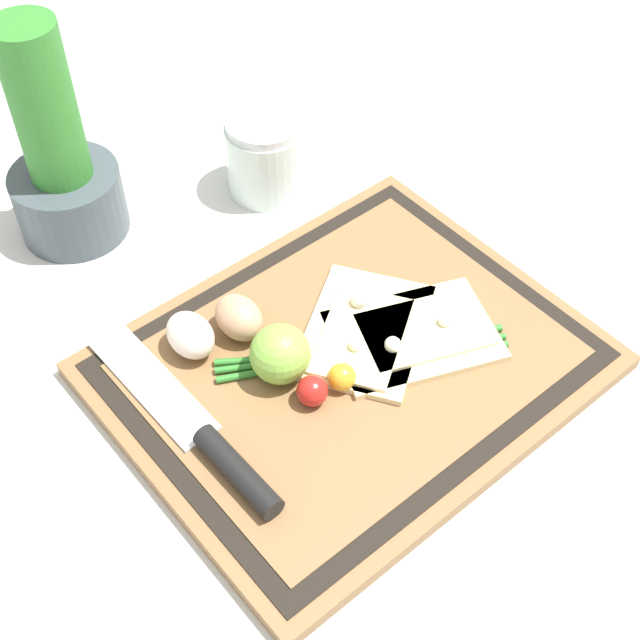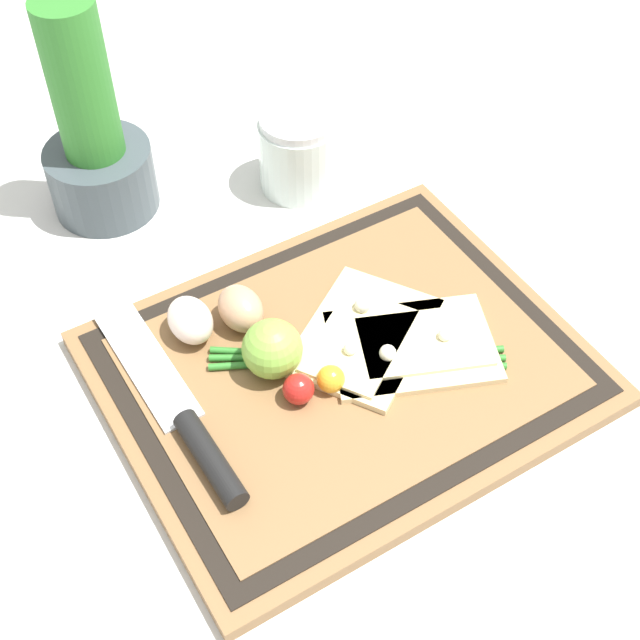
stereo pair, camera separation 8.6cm
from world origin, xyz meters
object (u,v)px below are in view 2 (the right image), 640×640
at_px(pizza_slice_far, 363,336).
at_px(cherry_tomato_red, 298,389).
at_px(lime, 272,349).
at_px(sauce_jar, 299,156).
at_px(pizza_slice_near, 415,345).
at_px(egg_brown, 241,309).
at_px(egg_pink, 190,320).
at_px(herb_pot, 94,143).
at_px(knife, 190,429).
at_px(cherry_tomato_yellow, 331,379).

relative_size(pizza_slice_far, cherry_tomato_red, 6.35).
xyz_separation_m(lime, sauce_jar, (0.17, 0.24, -0.01)).
height_order(pizza_slice_near, egg_brown, egg_brown).
relative_size(egg_pink, lime, 0.95).
xyz_separation_m(egg_pink, lime, (0.05, -0.08, 0.01)).
height_order(egg_brown, egg_pink, same).
height_order(cherry_tomato_red, sauce_jar, sauce_jar).
xyz_separation_m(egg_pink, cherry_tomato_red, (0.05, -0.12, -0.01)).
distance_m(egg_pink, cherry_tomato_red, 0.13).
bearing_deg(sauce_jar, lime, -125.01).
bearing_deg(sauce_jar, pizza_slice_near, -97.86).
distance_m(egg_brown, herb_pot, 0.26).
height_order(pizza_slice_far, knife, pizza_slice_far).
bearing_deg(pizza_slice_far, sauce_jar, 73.24).
bearing_deg(herb_pot, sauce_jar, -21.83).
height_order(egg_pink, herb_pot, herb_pot).
height_order(pizza_slice_near, sauce_jar, sauce_jar).
bearing_deg(egg_pink, cherry_tomato_red, -67.67).
bearing_deg(herb_pot, egg_pink, -91.96).
relative_size(egg_brown, lime, 0.95).
height_order(egg_pink, cherry_tomato_yellow, egg_pink).
xyz_separation_m(cherry_tomato_yellow, sauce_jar, (0.13, 0.29, 0.01)).
relative_size(egg_pink, cherry_tomato_red, 1.86).
xyz_separation_m(knife, egg_pink, (0.05, 0.10, 0.01)).
height_order(pizza_slice_near, egg_pink, egg_pink).
relative_size(knife, sauce_jar, 2.80).
distance_m(cherry_tomato_red, cherry_tomato_yellow, 0.03).
bearing_deg(pizza_slice_near, egg_pink, 143.92).
xyz_separation_m(pizza_slice_near, cherry_tomato_red, (-0.12, 0.01, 0.01)).
distance_m(lime, cherry_tomato_yellow, 0.06).
bearing_deg(pizza_slice_far, pizza_slice_near, -43.90).
bearing_deg(pizza_slice_near, herb_pot, 114.14).
relative_size(lime, sauce_jar, 0.60).
distance_m(knife, egg_pink, 0.12).
relative_size(egg_brown, herb_pot, 0.22).
xyz_separation_m(egg_brown, egg_pink, (-0.05, 0.01, 0.00)).
height_order(lime, cherry_tomato_red, lime).
height_order(pizza_slice_far, cherry_tomato_yellow, cherry_tomato_yellow).
distance_m(pizza_slice_near, cherry_tomato_red, 0.13).
bearing_deg(egg_pink, knife, -116.37).
bearing_deg(knife, egg_pink, 63.63).
relative_size(egg_brown, cherry_tomato_red, 1.86).
bearing_deg(cherry_tomato_red, sauce_jar, 59.70).
bearing_deg(egg_brown, sauce_jar, 46.17).
bearing_deg(cherry_tomato_red, pizza_slice_near, -2.95).
xyz_separation_m(egg_brown, lime, (-0.00, -0.07, 0.01)).
xyz_separation_m(pizza_slice_far, herb_pot, (-0.13, 0.34, 0.06)).
distance_m(pizza_slice_near, knife, 0.23).
distance_m(cherry_tomato_red, herb_pot, 0.37).
bearing_deg(cherry_tomato_yellow, egg_brown, 106.18).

